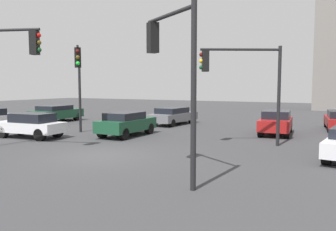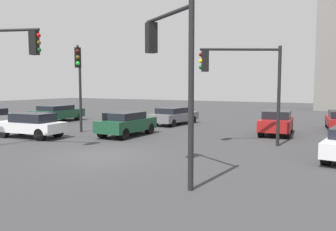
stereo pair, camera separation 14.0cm
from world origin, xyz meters
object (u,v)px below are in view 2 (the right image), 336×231
(traffic_light_1, at_px, (169,59))
(car_4, at_px, (174,115))
(car_0, at_px, (58,113))
(car_7, at_px, (31,125))
(traffic_light_3, at_px, (79,72))
(car_8, at_px, (126,123))
(car_5, at_px, (276,122))
(traffic_light_0, at_px, (241,73))

(traffic_light_1, relative_size, car_4, 1.17)
(car_0, xyz_separation_m, car_7, (5.16, -6.88, 0.01))
(traffic_light_3, relative_size, car_8, 1.33)
(car_8, bearing_deg, car_5, -57.79)
(traffic_light_1, xyz_separation_m, car_5, (1.06, 11.79, -3.00))
(traffic_light_3, bearing_deg, traffic_light_1, 16.23)
(car_0, bearing_deg, car_4, -78.16)
(car_5, relative_size, car_7, 1.00)
(car_4, distance_m, car_8, 6.53)
(traffic_light_0, bearing_deg, car_5, -128.99)
(traffic_light_0, height_order, car_8, traffic_light_0)
(car_5, height_order, car_8, car_5)
(traffic_light_1, distance_m, car_5, 12.21)
(car_8, bearing_deg, traffic_light_3, 124.40)
(car_0, distance_m, car_5, 17.19)
(car_5, xyz_separation_m, car_8, (-7.62, -4.81, -0.01))
(traffic_light_3, bearing_deg, car_4, 124.65)
(car_8, bearing_deg, car_0, 68.21)
(traffic_light_0, distance_m, car_0, 17.06)
(traffic_light_3, distance_m, car_0, 9.55)
(traffic_light_1, height_order, car_4, traffic_light_1)
(traffic_light_0, relative_size, car_0, 1.05)
(car_8, bearing_deg, traffic_light_1, -136.83)
(traffic_light_3, distance_m, car_7, 4.05)
(car_7, bearing_deg, traffic_light_3, -149.25)
(traffic_light_1, distance_m, car_8, 10.03)
(traffic_light_3, relative_size, car_4, 1.15)
(car_5, distance_m, car_7, 14.36)
(traffic_light_0, height_order, traffic_light_1, traffic_light_1)
(traffic_light_0, xyz_separation_m, car_5, (0.79, 4.97, -2.76))
(car_4, relative_size, car_8, 1.16)
(traffic_light_0, height_order, car_5, traffic_light_0)
(traffic_light_1, relative_size, traffic_light_3, 1.02)
(car_4, relative_size, car_7, 1.10)
(traffic_light_1, height_order, car_5, traffic_light_1)
(traffic_light_1, relative_size, car_5, 1.29)
(traffic_light_0, distance_m, car_8, 7.37)
(traffic_light_1, bearing_deg, traffic_light_0, -59.39)
(traffic_light_1, relative_size, car_8, 1.35)
(car_4, bearing_deg, car_8, -173.13)
(car_0, bearing_deg, traffic_light_0, -108.07)
(car_0, relative_size, car_7, 1.12)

